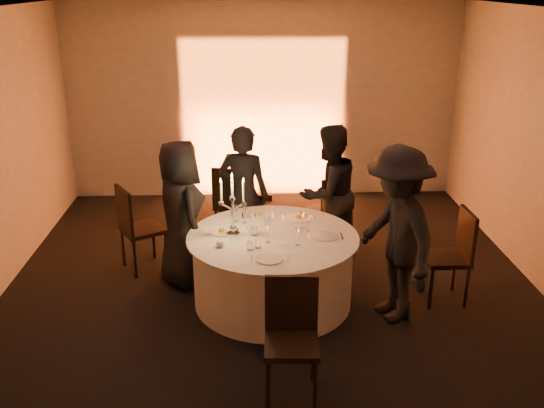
{
  "coord_description": "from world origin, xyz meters",
  "views": [
    {
      "loc": [
        -0.25,
        -5.79,
        3.29
      ],
      "look_at": [
        0.0,
        0.2,
        1.05
      ],
      "focal_mm": 40.0,
      "sensor_mm": 36.0,
      "label": 1
    }
  ],
  "objects_px": {
    "banquet_table": "(273,269)",
    "guest_left": "(181,214)",
    "chair_back_left": "(233,200)",
    "candelabra": "(233,214)",
    "guest_right": "(396,235)",
    "coffee_cup": "(220,244)",
    "chair_front": "(291,330)",
    "chair_left": "(135,224)",
    "chair_back_right": "(330,207)",
    "chair_right": "(454,251)",
    "guest_back_right": "(328,193)",
    "guest_back_left": "(243,194)"
  },
  "relations": [
    {
      "from": "chair_front",
      "to": "coffee_cup",
      "type": "bearing_deg",
      "value": 119.98
    },
    {
      "from": "chair_right",
      "to": "guest_back_right",
      "type": "relative_size",
      "value": 0.6
    },
    {
      "from": "chair_back_left",
      "to": "guest_right",
      "type": "xyz_separation_m",
      "value": [
        1.66,
        -1.92,
        0.31
      ]
    },
    {
      "from": "guest_left",
      "to": "coffee_cup",
      "type": "xyz_separation_m",
      "value": [
        0.46,
        -0.77,
        -0.03
      ]
    },
    {
      "from": "banquet_table",
      "to": "chair_left",
      "type": "height_order",
      "value": "chair_left"
    },
    {
      "from": "chair_right",
      "to": "chair_front",
      "type": "distance_m",
      "value": 2.34
    },
    {
      "from": "chair_back_right",
      "to": "chair_right",
      "type": "distance_m",
      "value": 1.84
    },
    {
      "from": "chair_front",
      "to": "candelabra",
      "type": "distance_m",
      "value": 1.68
    },
    {
      "from": "chair_left",
      "to": "guest_back_left",
      "type": "bearing_deg",
      "value": -108.86
    },
    {
      "from": "chair_left",
      "to": "candelabra",
      "type": "height_order",
      "value": "candelabra"
    },
    {
      "from": "chair_left",
      "to": "guest_back_right",
      "type": "xyz_separation_m",
      "value": [
        2.3,
        0.25,
        0.25
      ]
    },
    {
      "from": "chair_back_left",
      "to": "guest_back_left",
      "type": "xyz_separation_m",
      "value": [
        0.14,
        -0.49,
        0.25
      ]
    },
    {
      "from": "chair_back_left",
      "to": "chair_right",
      "type": "bearing_deg",
      "value": 160.45
    },
    {
      "from": "banquet_table",
      "to": "chair_back_right",
      "type": "xyz_separation_m",
      "value": [
        0.8,
        1.42,
        0.16
      ]
    },
    {
      "from": "banquet_table",
      "to": "guest_back_right",
      "type": "height_order",
      "value": "guest_back_right"
    },
    {
      "from": "chair_left",
      "to": "chair_back_left",
      "type": "bearing_deg",
      "value": -86.75
    },
    {
      "from": "chair_back_right",
      "to": "chair_right",
      "type": "relative_size",
      "value": 0.95
    },
    {
      "from": "chair_right",
      "to": "guest_right",
      "type": "distance_m",
      "value": 0.85
    },
    {
      "from": "banquet_table",
      "to": "guest_right",
      "type": "height_order",
      "value": "guest_right"
    },
    {
      "from": "chair_left",
      "to": "chair_back_left",
      "type": "distance_m",
      "value": 1.35
    },
    {
      "from": "candelabra",
      "to": "chair_back_left",
      "type": "bearing_deg",
      "value": 91.49
    },
    {
      "from": "banquet_table",
      "to": "guest_left",
      "type": "relative_size",
      "value": 1.08
    },
    {
      "from": "guest_left",
      "to": "chair_back_left",
      "type": "bearing_deg",
      "value": -54.74
    },
    {
      "from": "chair_left",
      "to": "chair_front",
      "type": "distance_m",
      "value": 2.86
    },
    {
      "from": "chair_back_left",
      "to": "candelabra",
      "type": "height_order",
      "value": "candelabra"
    },
    {
      "from": "chair_front",
      "to": "coffee_cup",
      "type": "relative_size",
      "value": 9.2
    },
    {
      "from": "coffee_cup",
      "to": "chair_front",
      "type": "bearing_deg",
      "value": -63.1
    },
    {
      "from": "guest_back_left",
      "to": "guest_right",
      "type": "bearing_deg",
      "value": 152.56
    },
    {
      "from": "chair_back_right",
      "to": "chair_front",
      "type": "bearing_deg",
      "value": 49.3
    },
    {
      "from": "chair_front",
      "to": "guest_left",
      "type": "distance_m",
      "value": 2.3
    },
    {
      "from": "coffee_cup",
      "to": "candelabra",
      "type": "distance_m",
      "value": 0.39
    },
    {
      "from": "chair_front",
      "to": "coffee_cup",
      "type": "height_order",
      "value": "chair_front"
    },
    {
      "from": "chair_right",
      "to": "candelabra",
      "type": "height_order",
      "value": "candelabra"
    },
    {
      "from": "chair_right",
      "to": "candelabra",
      "type": "relative_size",
      "value": 1.5
    },
    {
      "from": "chair_back_left",
      "to": "chair_right",
      "type": "xyz_separation_m",
      "value": [
        2.38,
        -1.61,
        -0.02
      ]
    },
    {
      "from": "chair_back_right",
      "to": "chair_front",
      "type": "xyz_separation_m",
      "value": [
        -0.71,
        -2.92,
        0.03
      ]
    },
    {
      "from": "guest_left",
      "to": "guest_back_left",
      "type": "xyz_separation_m",
      "value": [
        0.69,
        0.57,
        0.01
      ]
    },
    {
      "from": "banquet_table",
      "to": "chair_back_right",
      "type": "distance_m",
      "value": 1.64
    },
    {
      "from": "guest_back_left",
      "to": "guest_back_right",
      "type": "height_order",
      "value": "guest_back_left"
    },
    {
      "from": "chair_back_left",
      "to": "chair_back_right",
      "type": "bearing_deg",
      "value": -172.37
    },
    {
      "from": "chair_back_left",
      "to": "candelabra",
      "type": "distance_m",
      "value": 1.58
    },
    {
      "from": "guest_back_right",
      "to": "chair_front",
      "type": "bearing_deg",
      "value": 42.6
    },
    {
      "from": "banquet_table",
      "to": "guest_right",
      "type": "bearing_deg",
      "value": -15.91
    },
    {
      "from": "candelabra",
      "to": "chair_left",
      "type": "bearing_deg",
      "value": 146.2
    },
    {
      "from": "chair_left",
      "to": "chair_back_left",
      "type": "relative_size",
      "value": 0.99
    },
    {
      "from": "chair_front",
      "to": "candelabra",
      "type": "height_order",
      "value": "candelabra"
    },
    {
      "from": "chair_right",
      "to": "guest_back_right",
      "type": "xyz_separation_m",
      "value": [
        -1.2,
        1.12,
        0.27
      ]
    },
    {
      "from": "chair_left",
      "to": "guest_back_left",
      "type": "height_order",
      "value": "guest_back_left"
    },
    {
      "from": "chair_back_left",
      "to": "chair_back_right",
      "type": "distance_m",
      "value": 1.26
    },
    {
      "from": "banquet_table",
      "to": "guest_back_right",
      "type": "relative_size",
      "value": 1.06
    }
  ]
}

